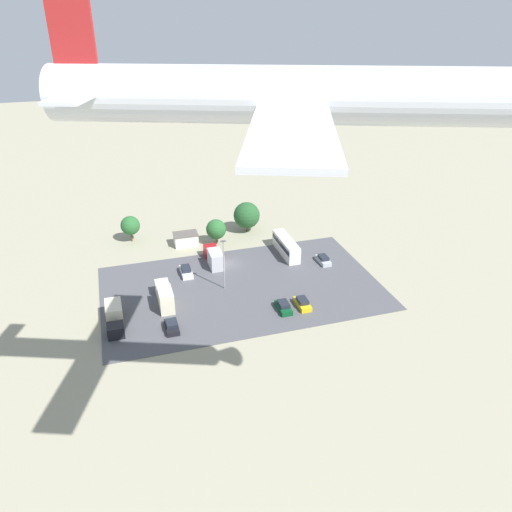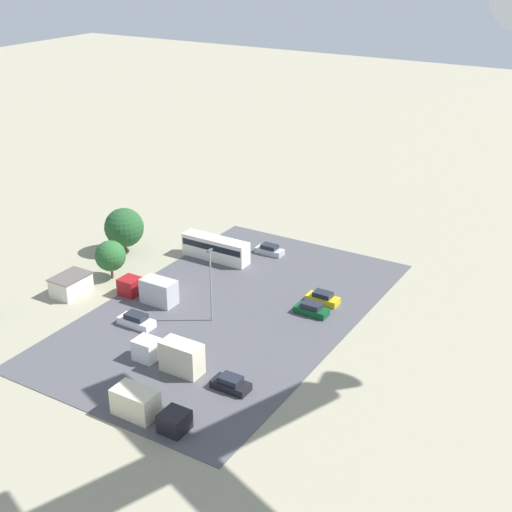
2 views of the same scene
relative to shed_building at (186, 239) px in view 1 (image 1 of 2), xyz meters
The scene contains 17 objects.
ground_plane 12.91m from the shed_building, 120.91° to the left, with size 400.00×400.00×0.00m, color gray.
parking_lot_surface 21.79m from the shed_building, 107.67° to the left, with size 49.70×30.19×0.08m.
shed_building is the anchor object (origin of this frame).
bus 21.56m from the shed_building, 151.39° to the left, with size 2.44×10.45×3.36m.
parked_car_0 29.48m from the shed_building, 146.92° to the left, with size 1.83×4.26×1.44m.
parked_car_1 31.98m from the shed_building, 110.83° to the left, with size 1.90×4.27×1.54m.
parked_car_2 33.25m from the shed_building, 116.52° to the left, with size 1.86×4.27×1.50m.
parked_car_3 13.13m from the shed_building, 80.34° to the left, with size 1.97×4.65×1.58m.
parked_car_4 30.93m from the shed_building, 76.08° to the left, with size 2.00×4.13×1.49m.
parked_truck_0 11.03m from the shed_building, 110.54° to the left, with size 2.52×8.39×3.26m.
parked_truck_1 30.24m from the shed_building, 58.17° to the left, with size 2.60×8.31×2.85m.
parked_truck_2 23.52m from the shed_building, 71.63° to the left, with size 2.34×8.51×3.55m.
tree_near_shed 12.33m from the shed_building, 25.48° to the right, with size 4.09×4.09×5.73m.
tree_apron_mid 14.83m from the shed_building, 168.56° to the right, with size 5.86×5.86×6.84m.
tree_apron_far 6.83m from the shed_building, 166.91° to the left, with size 4.26×4.26×5.55m.
light_pole_lot_centre 20.78m from the shed_building, 100.08° to the left, with size 0.90×0.28×9.57m.
airplane 73.68m from the shed_building, 90.91° to the left, with size 37.32×31.17×9.29m.
Camera 1 is at (20.12, 84.98, 46.76)m, focal length 35.00 mm.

